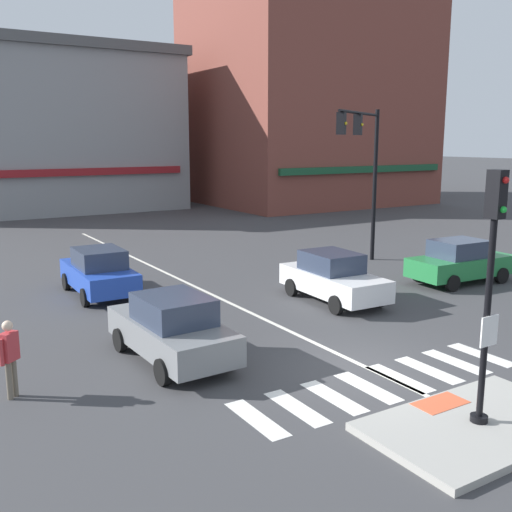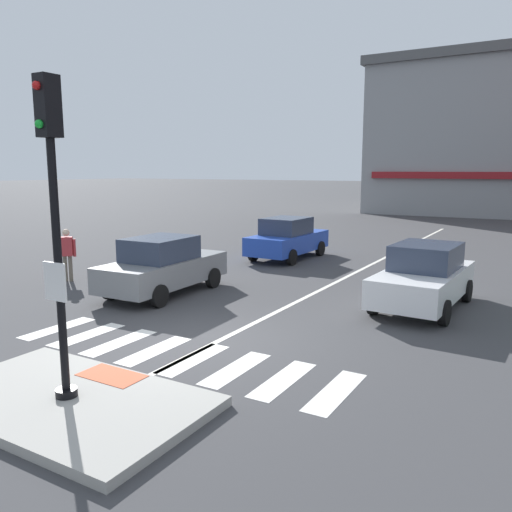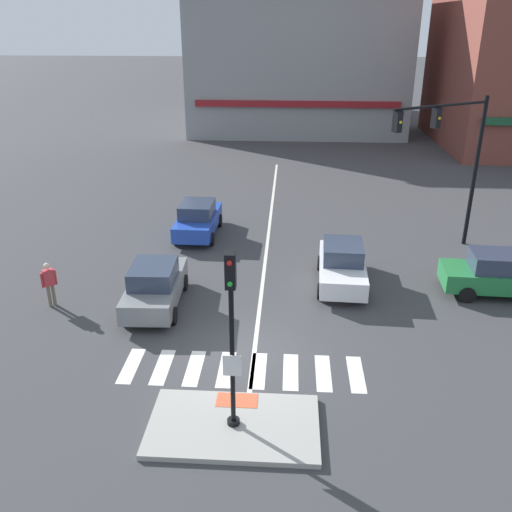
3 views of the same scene
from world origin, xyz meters
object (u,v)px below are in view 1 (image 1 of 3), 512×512
(traffic_light_mast, at_px, (365,158))
(car_grey_westbound_near, at_px, (172,328))
(pedestrian_at_curb_left, at_px, (10,353))
(signal_pole, at_px, (490,275))
(car_white_eastbound_mid, at_px, (333,277))
(car_blue_westbound_far, at_px, (99,272))
(car_green_cross_right, at_px, (460,262))

(traffic_light_mast, distance_m, car_grey_westbound_near, 13.36)
(car_grey_westbound_near, bearing_deg, pedestrian_at_curb_left, -176.32)
(signal_pole, xyz_separation_m, pedestrian_at_curb_left, (-7.12, 5.98, -1.96))
(signal_pole, relative_size, car_white_eastbound_mid, 1.11)
(traffic_light_mast, height_order, car_white_eastbound_mid, traffic_light_mast)
(traffic_light_mast, height_order, car_grey_westbound_near, traffic_light_mast)
(car_grey_westbound_near, relative_size, car_white_eastbound_mid, 1.00)
(car_grey_westbound_near, bearing_deg, car_blue_westbound_far, 86.95)
(car_white_eastbound_mid, xyz_separation_m, pedestrian_at_curb_left, (-10.45, -2.45, 0.17))
(car_green_cross_right, bearing_deg, car_grey_westbound_near, -172.08)
(traffic_light_mast, bearing_deg, car_white_eastbound_mid, -140.91)
(car_grey_westbound_near, xyz_separation_m, car_blue_westbound_far, (0.38, 7.07, 0.00))
(signal_pole, distance_m, car_blue_westbound_far, 13.80)
(car_white_eastbound_mid, distance_m, pedestrian_at_curb_left, 10.73)
(signal_pole, relative_size, traffic_light_mast, 0.70)
(signal_pole, height_order, car_green_cross_right, signal_pole)
(signal_pole, distance_m, car_grey_westbound_near, 7.41)
(signal_pole, height_order, car_white_eastbound_mid, signal_pole)
(car_white_eastbound_mid, distance_m, car_blue_westbound_far, 8.01)
(car_blue_westbound_far, bearing_deg, car_green_cross_right, -23.90)
(car_white_eastbound_mid, height_order, pedestrian_at_curb_left, pedestrian_at_curb_left)
(car_blue_westbound_far, bearing_deg, car_grey_westbound_near, -93.05)
(traffic_light_mast, bearing_deg, signal_pole, -123.12)
(car_grey_westbound_near, xyz_separation_m, car_green_cross_right, (12.44, 1.73, 0.00))
(car_white_eastbound_mid, relative_size, pedestrian_at_curb_left, 2.50)
(signal_pole, bearing_deg, car_white_eastbound_mid, 68.44)
(car_grey_westbound_near, relative_size, car_green_cross_right, 0.99)
(signal_pole, xyz_separation_m, car_grey_westbound_near, (-3.41, 6.22, -2.13))
(traffic_light_mast, xyz_separation_m, car_blue_westbound_far, (-10.98, 1.12, -3.75))
(car_white_eastbound_mid, bearing_deg, car_blue_westbound_far, 142.60)
(car_green_cross_right, bearing_deg, signal_pole, -138.61)
(signal_pole, distance_m, pedestrian_at_curb_left, 9.50)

